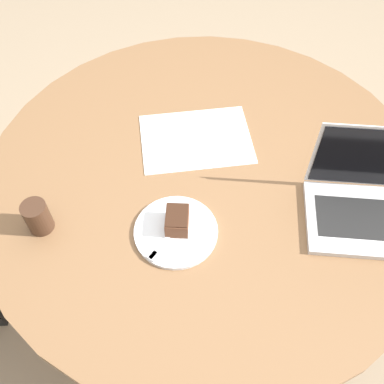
{
  "coord_description": "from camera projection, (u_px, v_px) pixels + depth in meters",
  "views": [
    {
      "loc": [
        0.5,
        0.73,
        1.79
      ],
      "look_at": [
        0.1,
        0.07,
        0.74
      ],
      "focal_mm": 42.0,
      "sensor_mm": 36.0,
      "label": 1
    }
  ],
  "objects": [
    {
      "name": "dining_table",
      "position": [
        206.0,
        190.0,
        1.49
      ],
      "size": [
        1.4,
        1.4,
        0.7
      ],
      "color": "brown",
      "rests_on": "ground_plane"
    },
    {
      "name": "ground_plane",
      "position": [
        202.0,
        271.0,
        1.97
      ],
      "size": [
        12.0,
        12.0,
        0.0
      ],
      "primitive_type": "plane",
      "color": "gray"
    },
    {
      "name": "cake_slice",
      "position": [
        177.0,
        220.0,
        1.24
      ],
      "size": [
        0.1,
        0.1,
        0.06
      ],
      "rotation": [
        0.0,
        0.0,
        0.98
      ],
      "color": "brown",
      "rests_on": "plate"
    },
    {
      "name": "plate",
      "position": [
        176.0,
        231.0,
        1.26
      ],
      "size": [
        0.24,
        0.24,
        0.01
      ],
      "color": "silver",
      "rests_on": "dining_table"
    },
    {
      "name": "paper_document",
      "position": [
        196.0,
        139.0,
        1.48
      ],
      "size": [
        0.43,
        0.38,
        0.0
      ],
      "rotation": [
        0.0,
        0.0,
        -0.41
      ],
      "color": "white",
      "rests_on": "dining_table"
    },
    {
      "name": "laptop",
      "position": [
        363.0,
        203.0,
        1.27
      ],
      "size": [
        0.4,
        0.38,
        0.26
      ],
      "rotation": [
        0.0,
        0.0,
        5.65
      ],
      "color": "silver",
      "rests_on": "dining_table"
    },
    {
      "name": "fork",
      "position": [
        165.0,
        241.0,
        1.23
      ],
      "size": [
        0.16,
        0.09,
        0.0
      ],
      "rotation": [
        0.0,
        0.0,
        6.7
      ],
      "color": "silver",
      "rests_on": "plate"
    },
    {
      "name": "coffee_glass",
      "position": [
        38.0,
        217.0,
        1.24
      ],
      "size": [
        0.07,
        0.07,
        0.1
      ],
      "color": "#3D2619",
      "rests_on": "dining_table"
    }
  ]
}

